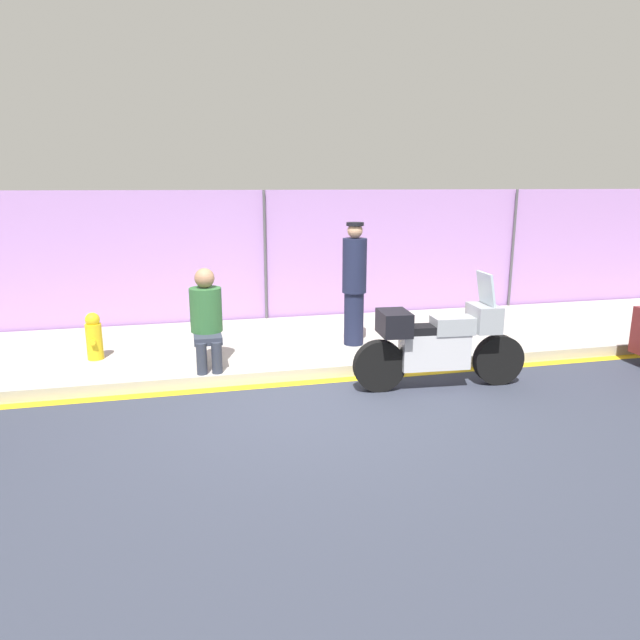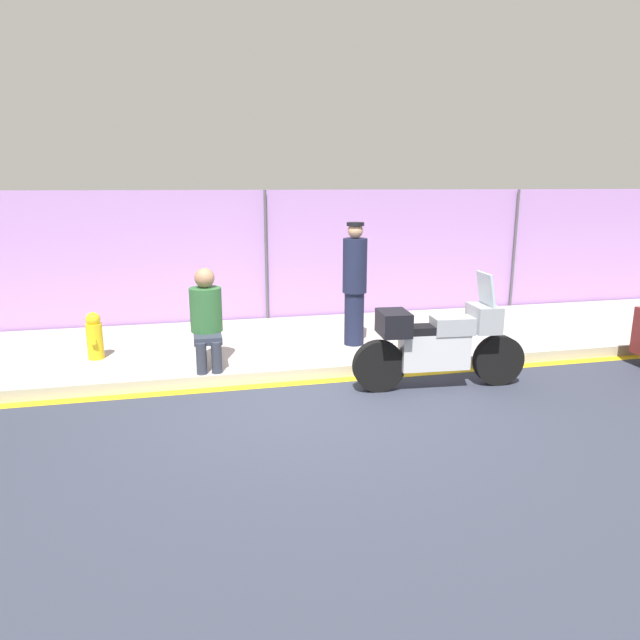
# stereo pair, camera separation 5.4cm
# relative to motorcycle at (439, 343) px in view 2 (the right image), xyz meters

# --- Properties ---
(ground_plane) EXTENTS (120.00, 120.00, 0.00)m
(ground_plane) POSITION_rel_motorcycle_xyz_m (-1.70, -0.19, -0.60)
(ground_plane) COLOR #333847
(sidewalk) EXTENTS (37.03, 3.09, 0.16)m
(sidewalk) POSITION_rel_motorcycle_xyz_m (-1.70, 2.20, -0.52)
(sidewalk) COLOR #ADA89E
(sidewalk) RESTS_ON ground_plane
(curb_paint_stripe) EXTENTS (37.03, 0.18, 0.01)m
(curb_paint_stripe) POSITION_rel_motorcycle_xyz_m (-1.70, 0.56, -0.60)
(curb_paint_stripe) COLOR gold
(curb_paint_stripe) RESTS_ON ground_plane
(storefront_fence) EXTENTS (35.17, 0.17, 2.48)m
(storefront_fence) POSITION_rel_motorcycle_xyz_m (-1.70, 3.83, 0.63)
(storefront_fence) COLOR #AD7FC6
(storefront_fence) RESTS_ON ground_plane
(motorcycle) EXTENTS (2.28, 0.60, 1.50)m
(motorcycle) POSITION_rel_motorcycle_xyz_m (0.00, 0.00, 0.00)
(motorcycle) COLOR black
(motorcycle) RESTS_ON ground_plane
(officer_standing) EXTENTS (0.37, 0.37, 1.87)m
(officer_standing) POSITION_rel_motorcycle_xyz_m (-0.63, 1.69, 0.52)
(officer_standing) COLOR #191E38
(officer_standing) RESTS_ON sidewalk
(person_seated_on_curb) EXTENTS (0.43, 0.70, 1.33)m
(person_seated_on_curb) POSITION_rel_motorcycle_xyz_m (-2.87, 1.13, 0.29)
(person_seated_on_curb) COLOR #2D3342
(person_seated_on_curb) RESTS_ON sidewalk
(fire_hydrant) EXTENTS (0.22, 0.28, 0.67)m
(fire_hydrant) POSITION_rel_motorcycle_xyz_m (-4.41, 1.79, -0.11)
(fire_hydrant) COLOR gold
(fire_hydrant) RESTS_ON sidewalk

